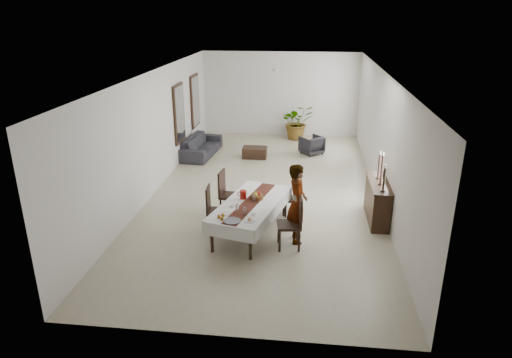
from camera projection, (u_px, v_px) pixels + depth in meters
name	position (u px, v px, depth m)	size (l,w,h in m)	color
floor	(266.00, 191.00, 12.57)	(6.00, 12.00, 0.00)	#B6AF90
ceiling	(266.00, 73.00, 11.45)	(6.00, 12.00, 0.02)	white
wall_back	(280.00, 94.00, 17.59)	(6.00, 0.02, 3.20)	silver
wall_front	(227.00, 244.00, 6.43)	(6.00, 0.02, 3.20)	silver
wall_left	(156.00, 131.00, 12.33)	(0.02, 12.00, 3.20)	silver
wall_right	(382.00, 138.00, 11.69)	(0.02, 12.00, 3.20)	silver
dining_table_top	(251.00, 204.00, 9.99)	(0.96, 2.31, 0.05)	black
table_leg_fl	(212.00, 237.00, 9.30)	(0.07, 0.07, 0.67)	black
table_leg_fr	(250.00, 245.00, 9.01)	(0.07, 0.07, 0.67)	black
table_leg_bl	(251.00, 198.00, 11.22)	(0.07, 0.07, 0.67)	black
table_leg_br	(284.00, 203.00, 10.93)	(0.07, 0.07, 0.67)	black
tablecloth_top	(251.00, 203.00, 9.98)	(1.14, 2.48, 0.01)	white
tablecloth_drape_left	(228.00, 205.00, 10.22)	(0.01, 2.48, 0.29)	white
tablecloth_drape_right	(275.00, 212.00, 9.84)	(0.01, 2.48, 0.29)	silver
tablecloth_drape_near	(228.00, 233.00, 8.95)	(1.14, 0.01, 0.29)	silver
tablecloth_drape_far	(269.00, 189.00, 11.11)	(1.14, 0.01, 0.29)	white
table_runner	(251.00, 202.00, 9.98)	(0.34, 2.41, 0.00)	#5D271A
red_pitcher	(243.00, 195.00, 10.15)	(0.14, 0.14, 0.19)	maroon
pitcher_handle	(240.00, 194.00, 10.18)	(0.12, 0.12, 0.02)	#9C190B
wine_glass_near	(245.00, 211.00, 9.36)	(0.07, 0.07, 0.16)	silver
wine_glass_mid	(237.00, 208.00, 9.52)	(0.07, 0.07, 0.16)	white
wine_glass_far	(254.00, 199.00, 9.97)	(0.07, 0.07, 0.16)	white
teacup_right	(254.00, 214.00, 9.36)	(0.09, 0.09, 0.06)	white
saucer_right	(254.00, 215.00, 9.37)	(0.14, 0.14, 0.01)	white
teacup_left	(233.00, 205.00, 9.77)	(0.09, 0.09, 0.06)	white
saucer_left	(233.00, 206.00, 9.78)	(0.14, 0.14, 0.01)	silver
plate_near_right	(250.00, 221.00, 9.11)	(0.23, 0.23, 0.01)	silver
bread_near_right	(250.00, 219.00, 9.10)	(0.09, 0.09, 0.09)	tan
plate_near_left	(225.00, 213.00, 9.44)	(0.23, 0.23, 0.01)	silver
plate_far_left	(247.00, 192.00, 10.54)	(0.23, 0.23, 0.01)	white
serving_tray	(232.00, 221.00, 9.09)	(0.35, 0.35, 0.02)	#403F44
jam_jar_a	(222.00, 219.00, 9.13)	(0.06, 0.06, 0.07)	#906115
jam_jar_b	(219.00, 217.00, 9.21)	(0.06, 0.06, 0.07)	#925915
jam_jar_c	(223.00, 215.00, 9.28)	(0.06, 0.06, 0.07)	#956815
fruit_basket	(257.00, 197.00, 10.15)	(0.29, 0.29, 0.10)	brown
fruit_red	(258.00, 194.00, 10.13)	(0.09, 0.09, 0.09)	maroon
fruit_green	(256.00, 193.00, 10.17)	(0.08, 0.08, 0.08)	#497423
fruit_yellow	(256.00, 195.00, 10.09)	(0.08, 0.08, 0.08)	gold
chair_right_near_seat	(289.00, 225.00, 9.43)	(0.49, 0.49, 0.06)	black
chair_right_near_leg_fl	(299.00, 241.00, 9.34)	(0.05, 0.05, 0.48)	black
chair_right_near_leg_fr	(297.00, 232.00, 9.72)	(0.05, 0.05, 0.48)	black
chair_right_near_leg_bl	(280.00, 241.00, 9.34)	(0.05, 0.05, 0.48)	black
chair_right_near_leg_br	(279.00, 232.00, 9.71)	(0.05, 0.05, 0.48)	black
chair_right_near_back	(300.00, 210.00, 9.32)	(0.49, 0.04, 0.62)	black
chair_right_far_seat	(293.00, 199.00, 10.96)	(0.40, 0.40, 0.05)	black
chair_right_far_leg_fl	(300.00, 210.00, 10.88)	(0.04, 0.04, 0.39)	black
chair_right_far_leg_fr	(299.00, 205.00, 11.18)	(0.04, 0.04, 0.39)	black
chair_right_far_leg_bl	(286.00, 210.00, 10.90)	(0.04, 0.04, 0.39)	black
chair_right_far_leg_br	(286.00, 204.00, 11.20)	(0.04, 0.04, 0.39)	black
chair_right_far_back	(301.00, 189.00, 10.86)	(0.40, 0.04, 0.51)	black
chair_left_near_seat	(218.00, 212.00, 10.16)	(0.45, 0.45, 0.05)	black
chair_left_near_leg_fl	(211.00, 218.00, 10.43)	(0.04, 0.04, 0.44)	black
chair_left_near_leg_fr	(209.00, 225.00, 10.09)	(0.04, 0.04, 0.44)	black
chair_left_near_leg_bl	(227.00, 218.00, 10.41)	(0.04, 0.04, 0.44)	black
chair_left_near_leg_br	(225.00, 225.00, 10.07)	(0.04, 0.04, 0.44)	black
chair_left_near_back	(208.00, 199.00, 10.07)	(0.45, 0.04, 0.57)	black
chair_left_far_seat	(230.00, 196.00, 10.95)	(0.47, 0.47, 0.05)	black
chair_left_far_leg_fl	(226.00, 202.00, 11.26)	(0.05, 0.05, 0.46)	black
chair_left_far_leg_fr	(221.00, 208.00, 10.91)	(0.05, 0.05, 0.46)	black
chair_left_far_leg_bl	(240.00, 203.00, 11.17)	(0.05, 0.05, 0.46)	black
chair_left_far_leg_br	(236.00, 210.00, 10.82)	(0.05, 0.05, 0.46)	black
chair_left_far_back	(222.00, 183.00, 10.89)	(0.47, 0.04, 0.60)	black
woman	(297.00, 203.00, 9.58)	(0.63, 0.42, 1.74)	#9A9EA3
sideboard_body	(377.00, 202.00, 10.70)	(0.41, 1.53, 0.92)	black
sideboard_top	(379.00, 183.00, 10.54)	(0.45, 1.59, 0.03)	black
candlestick_near_base	(383.00, 191.00, 10.00)	(0.10, 0.10, 0.03)	black
candlestick_near_shaft	(384.00, 179.00, 9.91)	(0.05, 0.05, 0.51)	black
candlestick_near_candle	(385.00, 166.00, 9.80)	(0.04, 0.04, 0.08)	white
candlestick_mid_base	(380.00, 184.00, 10.38)	(0.10, 0.10, 0.03)	black
candlestick_mid_shaft	(382.00, 170.00, 10.26)	(0.05, 0.05, 0.66)	black
candlestick_mid_candle	(383.00, 154.00, 10.13)	(0.04, 0.04, 0.08)	white
candlestick_far_base	(378.00, 178.00, 10.76)	(0.10, 0.10, 0.03)	black
candlestick_far_shaft	(379.00, 166.00, 10.66)	(0.05, 0.05, 0.56)	black
candlestick_far_candle	(380.00, 153.00, 10.54)	(0.04, 0.04, 0.08)	beige
sofa	(201.00, 146.00, 15.52)	(2.22, 0.87, 0.65)	#2C2A30
armchair	(312.00, 145.00, 15.64)	(0.67, 0.69, 0.63)	#28262B
coffee_table	(255.00, 152.00, 15.29)	(0.80, 0.53, 0.36)	black
potted_plant	(297.00, 122.00, 17.34)	(1.19, 1.03, 1.32)	#2C5120
mirror_frame_near	(179.00, 114.00, 14.37)	(0.06, 1.05, 1.85)	black
mirror_glass_near	(180.00, 114.00, 14.36)	(0.01, 0.90, 1.70)	silver
mirror_frame_far	(195.00, 101.00, 16.32)	(0.06, 1.05, 1.85)	black
mirror_glass_far	(196.00, 101.00, 16.32)	(0.01, 0.90, 1.70)	silver
fan_rod	(275.00, 63.00, 14.27)	(0.04, 0.04, 0.20)	silver
fan_hub	(275.00, 70.00, 14.34)	(0.16, 0.16, 0.08)	white
fan_blade_n	(276.00, 68.00, 14.67)	(0.10, 0.55, 0.01)	silver
fan_blade_s	(274.00, 71.00, 14.02)	(0.10, 0.55, 0.01)	silver
fan_blade_e	(286.00, 70.00, 14.30)	(0.55, 0.10, 0.01)	silver
fan_blade_w	(264.00, 70.00, 14.38)	(0.55, 0.10, 0.01)	white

